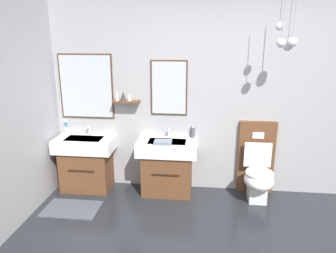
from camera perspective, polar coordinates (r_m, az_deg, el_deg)
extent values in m
cube|color=#A8A8AA|center=(4.26, 10.21, 5.36)|extent=(4.85, 0.12, 2.61)
cube|color=#4C301E|center=(4.46, -14.53, 7.00)|extent=(0.74, 0.02, 0.88)
cube|color=silver|center=(4.45, -14.58, 6.98)|extent=(0.70, 0.01, 0.84)
cube|color=#4C301E|center=(4.19, 0.17, 6.96)|extent=(0.49, 0.02, 0.73)
cube|color=silver|center=(4.18, 0.15, 6.94)|extent=(0.45, 0.01, 0.69)
cube|color=brown|center=(4.25, -7.56, 4.50)|extent=(0.36, 0.14, 0.02)
cone|color=white|center=(4.26, -9.21, 5.47)|extent=(0.05, 0.05, 0.12)
cone|color=#333338|center=(4.24, -8.11, 5.49)|extent=(0.08, 0.08, 0.13)
cone|color=white|center=(4.23, -6.96, 5.31)|extent=(0.05, 0.05, 0.10)
cylinder|color=gray|center=(3.86, 22.00, 18.77)|extent=(0.01, 0.01, 0.55)
sphere|color=silver|center=(3.85, 21.48, 13.97)|extent=(0.11, 0.11, 0.11)
cylinder|color=gray|center=(3.79, 19.84, 20.32)|extent=(0.01, 0.01, 0.38)
sphere|color=silver|center=(3.78, 19.48, 16.69)|extent=(0.09, 0.09, 0.09)
cylinder|color=gray|center=(3.74, 20.23, 19.00)|extent=(0.01, 0.01, 0.56)
sphere|color=silver|center=(3.74, 19.73, 13.99)|extent=(0.10, 0.10, 0.10)
cylinder|color=gray|center=(3.91, 21.31, 18.49)|extent=(0.01, 0.01, 0.59)
sphere|color=silver|center=(3.90, 20.79, 13.44)|extent=(0.11, 0.11, 0.11)
cube|color=#474C56|center=(4.23, -16.97, -14.01)|extent=(0.68, 0.44, 0.01)
cube|color=brown|center=(4.59, -14.39, -7.45)|extent=(0.65, 0.43, 0.57)
cube|color=black|center=(4.38, -15.46, -7.75)|extent=(0.36, 0.01, 0.02)
cube|color=white|center=(4.46, -14.72, -3.05)|extent=(0.79, 0.48, 0.18)
cube|color=silver|center=(4.41, -14.93, -2.26)|extent=(0.49, 0.26, 0.03)
cylinder|color=silver|center=(4.59, -14.02, -0.59)|extent=(0.03, 0.03, 0.11)
cylinder|color=silver|center=(4.52, -14.30, -0.20)|extent=(0.02, 0.11, 0.02)
cube|color=brown|center=(4.34, -0.12, -8.37)|extent=(0.65, 0.43, 0.57)
cube|color=black|center=(4.11, -0.48, -8.76)|extent=(0.36, 0.01, 0.02)
cube|color=white|center=(4.20, -0.13, -3.72)|extent=(0.79, 0.48, 0.18)
cube|color=silver|center=(4.14, -0.18, -2.90)|extent=(0.49, 0.26, 0.03)
cylinder|color=silver|center=(4.33, 0.16, -1.09)|extent=(0.03, 0.03, 0.11)
cylinder|color=silver|center=(4.26, 0.08, -0.69)|extent=(0.02, 0.11, 0.02)
cube|color=brown|center=(4.46, 15.56, -5.27)|extent=(0.48, 0.10, 1.00)
cube|color=silver|center=(4.31, 15.98, -1.56)|extent=(0.15, 0.01, 0.09)
cube|color=white|center=(4.35, 15.76, -10.59)|extent=(0.22, 0.30, 0.34)
ellipsoid|color=white|center=(4.22, 16.08, -9.25)|extent=(0.37, 0.46, 0.24)
torus|color=white|center=(4.18, 16.18, -8.06)|extent=(0.35, 0.35, 0.04)
cube|color=white|center=(4.32, 15.88, -4.94)|extent=(0.35, 0.03, 0.33)
cylinder|color=silver|center=(4.68, -17.78, -0.64)|extent=(0.07, 0.07, 0.09)
cylinder|color=#2D84DB|center=(4.66, -17.71, 0.04)|extent=(0.03, 0.02, 0.17)
cube|color=white|center=(4.64, -17.90, 1.08)|extent=(0.02, 0.02, 0.03)
cylinder|color=purple|center=(4.68, -17.75, 0.01)|extent=(0.04, 0.02, 0.15)
cube|color=white|center=(4.66, -18.02, 0.90)|extent=(0.02, 0.02, 0.03)
cylinder|color=#2D84DB|center=(4.68, -17.99, -0.02)|extent=(0.03, 0.01, 0.16)
cube|color=white|center=(4.66, -18.16, 0.92)|extent=(0.01, 0.02, 0.03)
cylinder|color=#33B266|center=(4.65, -17.86, -0.05)|extent=(0.02, 0.02, 0.16)
cube|color=white|center=(4.64, -17.85, 0.94)|extent=(0.01, 0.02, 0.03)
cylinder|color=#4C4C51|center=(4.28, 4.48, -1.11)|extent=(0.06, 0.06, 0.14)
cylinder|color=silver|center=(4.26, 4.50, 0.02)|extent=(0.02, 0.02, 0.04)
cube|color=gray|center=(4.03, -0.92, -2.88)|extent=(0.22, 0.16, 0.04)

